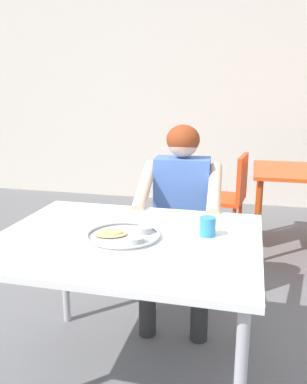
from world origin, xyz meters
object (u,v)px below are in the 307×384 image
at_px(table_background_red, 303,180).
at_px(diner_foreground, 180,204).
at_px(table_foreground, 127,251).
at_px(drinking_cup, 208,226).
at_px(chair_red_left, 230,193).
at_px(chair_foreground, 184,225).
at_px(thali_tray, 124,235).

bearing_deg(table_background_red, diner_foreground, -124.35).
bearing_deg(table_foreground, table_background_red, 63.71).
height_order(table_foreground, drinking_cup, drinking_cup).
xyz_separation_m(drinking_cup, chair_red_left, (0.00, 1.81, -0.30)).
relative_size(drinking_cup, chair_foreground, 0.10).
distance_m(diner_foreground, chair_red_left, 1.24).
height_order(diner_foreground, table_background_red, diner_foreground).
relative_size(drinking_cup, chair_red_left, 0.10).
xyz_separation_m(table_foreground, thali_tray, (-0.01, -0.01, 0.08)).
xyz_separation_m(table_foreground, chair_foreground, (0.11, 0.94, -0.18)).
distance_m(drinking_cup, chair_foreground, 0.92).
bearing_deg(table_background_red, table_foreground, -116.29).
bearing_deg(diner_foreground, drinking_cup, -69.17).
height_order(drinking_cup, diner_foreground, diner_foreground).
relative_size(thali_tray, chair_red_left, 0.40).
xyz_separation_m(diner_foreground, table_background_red, (0.84, 1.23, -0.08)).
xyz_separation_m(thali_tray, chair_foreground, (0.11, 0.95, -0.26)).
height_order(thali_tray, chair_red_left, chair_red_left).
height_order(table_background_red, chair_red_left, chair_red_left).
relative_size(table_foreground, drinking_cup, 13.52).
distance_m(drinking_cup, diner_foreground, 0.66).
xyz_separation_m(drinking_cup, chair_foreground, (-0.24, 0.84, -0.29)).
bearing_deg(chair_foreground, thali_tray, -96.77).
height_order(drinking_cup, chair_red_left, chair_red_left).
bearing_deg(chair_foreground, diner_foreground, -86.92).
bearing_deg(table_background_red, chair_foreground, -130.38).
distance_m(thali_tray, chair_red_left, 1.98).
relative_size(thali_tray, table_background_red, 0.41).
height_order(chair_foreground, diner_foreground, diner_foreground).
height_order(thali_tray, drinking_cup, drinking_cup).
bearing_deg(table_foreground, drinking_cup, 15.94).
distance_m(table_foreground, diner_foreground, 0.72).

